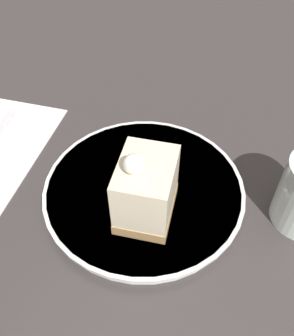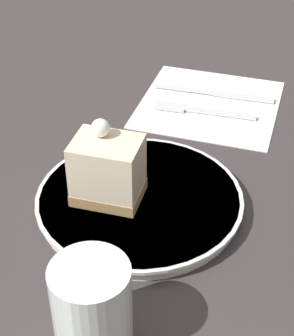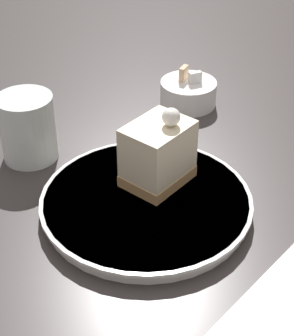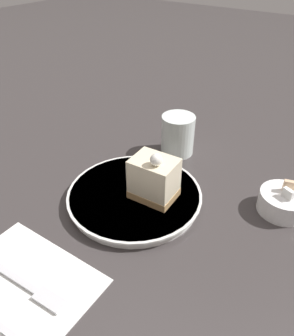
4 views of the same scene
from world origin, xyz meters
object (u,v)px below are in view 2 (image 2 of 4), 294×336
(plate, at_px, (139,201))
(knife, at_px, (225,94))
(drinking_glass, at_px, (94,306))
(fork, at_px, (196,110))
(cake_slice, at_px, (107,169))

(plate, relative_size, knife, 1.29)
(drinking_glass, bearing_deg, fork, 2.99)
(fork, height_order, knife, same)
(knife, height_order, drinking_glass, drinking_glass)
(plate, relative_size, fork, 1.60)
(plate, relative_size, cake_slice, 2.51)
(plate, height_order, knife, plate)
(fork, bearing_deg, cake_slice, 166.42)
(plate, distance_m, knife, 0.31)
(cake_slice, height_order, drinking_glass, cake_slice)
(cake_slice, relative_size, drinking_glass, 1.12)
(knife, xyz_separation_m, drinking_glass, (-0.50, 0.01, 0.04))
(cake_slice, distance_m, fork, 0.26)
(plate, bearing_deg, fork, -1.07)
(plate, relative_size, drinking_glass, 2.79)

